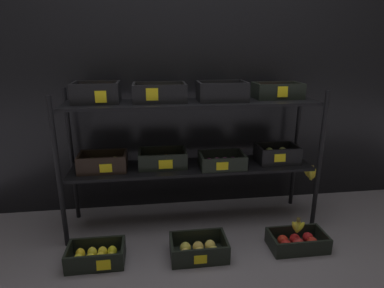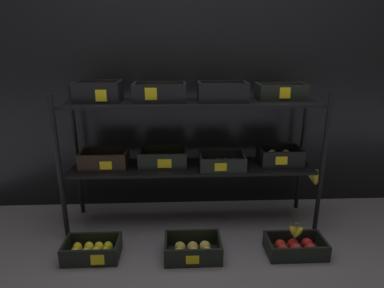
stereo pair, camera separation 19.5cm
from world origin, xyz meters
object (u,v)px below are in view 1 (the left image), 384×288
crate_ground_lemon (96,256)px  crate_ground_apple_gold (199,250)px  banana_bunch_loose (298,227)px  display_rack (191,132)px  crate_ground_apple_red (297,242)px

crate_ground_lemon → crate_ground_apple_gold: size_ratio=0.97×
crate_ground_lemon → banana_bunch_loose: bearing=-0.5°
display_rack → crate_ground_apple_red: size_ratio=5.00×
crate_ground_lemon → banana_bunch_loose: banana_bunch_loose is taller
crate_ground_lemon → banana_bunch_loose: (1.31, -0.01, 0.11)m
crate_ground_apple_gold → crate_ground_apple_red: size_ratio=0.96×
crate_ground_lemon → crate_ground_apple_gold: (0.65, -0.02, -0.00)m
display_rack → crate_ground_apple_gold: 0.80m
crate_ground_lemon → crate_ground_apple_red: 1.32m
crate_ground_apple_red → banana_bunch_loose: size_ratio=3.26×
crate_ground_apple_red → crate_ground_lemon: bearing=179.3°
crate_ground_lemon → crate_ground_apple_gold: 0.65m
crate_ground_apple_red → banana_bunch_loose: bearing=152.5°
crate_ground_apple_gold → banana_bunch_loose: bearing=0.6°
display_rack → crate_ground_apple_red: bearing=-33.2°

